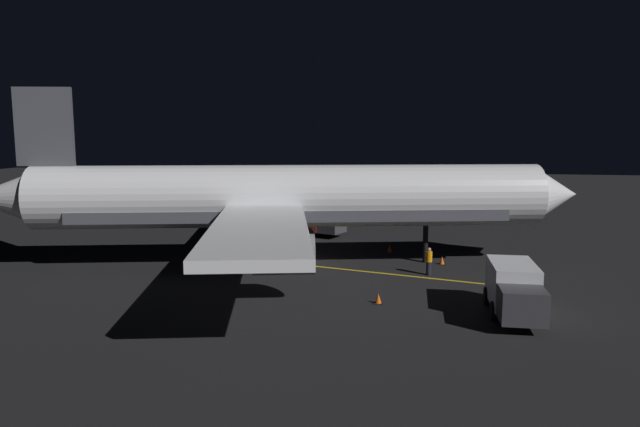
% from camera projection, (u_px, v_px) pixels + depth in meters
% --- Properties ---
extents(ground_plane, '(180.00, 180.00, 0.20)m').
position_uv_depth(ground_plane, '(291.00, 265.00, 39.74)').
color(ground_plane, black).
extents(apron_guide_stripe, '(5.69, 21.90, 0.01)m').
position_uv_depth(apron_guide_stripe, '(348.00, 270.00, 38.10)').
color(apron_guide_stripe, gold).
rests_on(apron_guide_stripe, ground_plane).
extents(airliner, '(35.77, 40.30, 11.67)m').
position_uv_depth(airliner, '(281.00, 199.00, 39.07)').
color(airliner, white).
rests_on(airliner, ground_plane).
extents(baggage_truck, '(5.66, 2.41, 2.51)m').
position_uv_depth(baggage_truck, '(514.00, 291.00, 28.39)').
color(baggage_truck, silver).
rests_on(baggage_truck, ground_plane).
extents(catering_truck, '(4.05, 6.09, 2.63)m').
position_uv_depth(catering_truck, '(309.00, 220.00, 50.50)').
color(catering_truck, maroon).
rests_on(catering_truck, ground_plane).
extents(ground_crew_worker, '(0.40, 0.40, 1.74)m').
position_uv_depth(ground_crew_worker, '(429.00, 261.00, 36.57)').
color(ground_crew_worker, black).
rests_on(ground_crew_worker, ground_plane).
extents(traffic_cone_near_left, '(0.50, 0.50, 0.55)m').
position_uv_depth(traffic_cone_near_left, '(442.00, 261.00, 39.58)').
color(traffic_cone_near_left, '#EA590F').
rests_on(traffic_cone_near_left, ground_plane).
extents(traffic_cone_near_right, '(0.50, 0.50, 0.55)m').
position_uv_depth(traffic_cone_near_right, '(390.00, 249.00, 43.52)').
color(traffic_cone_near_right, '#EA590F').
rests_on(traffic_cone_near_right, ground_plane).
extents(traffic_cone_under_wing, '(0.50, 0.50, 0.55)m').
position_uv_depth(traffic_cone_under_wing, '(378.00, 299.00, 30.62)').
color(traffic_cone_under_wing, '#EA590F').
rests_on(traffic_cone_under_wing, ground_plane).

